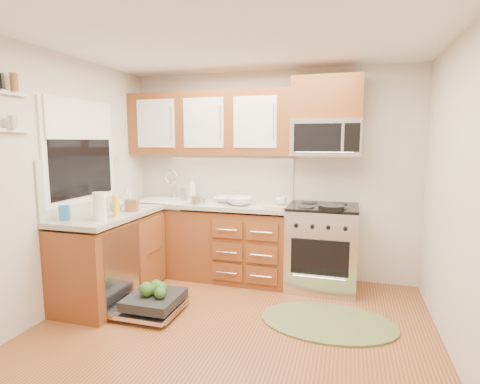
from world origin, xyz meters
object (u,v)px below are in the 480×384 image
(paper_towel_roll, at_px, (100,206))
(bowl_b, at_px, (240,201))
(microwave, at_px, (326,138))
(cup, at_px, (281,201))
(range, at_px, (322,247))
(stock_pot, at_px, (198,200))
(skillet, at_px, (331,208))
(dishwasher, at_px, (151,303))
(sink, at_px, (166,210))
(rug, at_px, (328,322))
(bowl_a, at_px, (226,200))
(upper_cabinets, at_px, (209,124))
(cutting_board, at_px, (276,207))

(paper_towel_roll, xyz_separation_m, bowl_b, (1.03, 1.16, -0.09))
(microwave, xyz_separation_m, cup, (-0.48, -0.06, -0.73))
(range, xyz_separation_m, stock_pot, (-1.43, -0.18, 0.50))
(microwave, height_order, skillet, microwave)
(stock_pot, bearing_deg, microwave, 11.78)
(microwave, xyz_separation_m, skillet, (0.10, -0.37, -0.73))
(dishwasher, relative_size, stock_pot, 3.90)
(sink, height_order, rug, sink)
(paper_towel_roll, height_order, bowl_a, paper_towel_roll)
(skillet, bearing_deg, stock_pot, 177.33)
(range, bearing_deg, skillet, -68.35)
(microwave, distance_m, sink, 2.13)
(range, xyz_separation_m, skillet, (0.10, -0.25, 0.50))
(cup, bearing_deg, upper_cabinets, 174.60)
(skillet, bearing_deg, cutting_board, 171.13)
(cutting_board, bearing_deg, microwave, 28.94)
(dishwasher, relative_size, paper_towel_roll, 2.65)
(microwave, bearing_deg, range, -90.00)
(rug, distance_m, cutting_board, 1.32)
(bowl_a, bearing_deg, paper_towel_roll, -121.78)
(dishwasher, height_order, bowl_a, bowl_a)
(upper_cabinets, bearing_deg, cutting_board, -18.42)
(sink, distance_m, stock_pot, 0.56)
(dishwasher, bearing_deg, bowl_a, 72.34)
(cutting_board, distance_m, cup, 0.22)
(dishwasher, distance_m, paper_towel_roll, 1.06)
(skillet, bearing_deg, upper_cabinets, 165.29)
(range, distance_m, microwave, 1.23)
(range, distance_m, skillet, 0.57)
(bowl_b, bearing_deg, sink, 175.51)
(sink, relative_size, cutting_board, 2.47)
(range, distance_m, cutting_board, 0.70)
(sink, relative_size, rug, 0.50)
(sink, distance_m, paper_towel_roll, 1.27)
(microwave, bearing_deg, stock_pot, -168.22)
(paper_towel_roll, bearing_deg, skillet, 25.78)
(microwave, height_order, bowl_b, microwave)
(dishwasher, bearing_deg, cup, 48.25)
(stock_pot, bearing_deg, rug, -23.44)
(sink, relative_size, skillet, 2.33)
(rug, height_order, bowl_a, bowl_a)
(bowl_b, bearing_deg, bowl_a, 146.34)
(skillet, bearing_deg, cup, 152.03)
(dishwasher, distance_m, skillet, 2.06)
(rug, distance_m, bowl_b, 1.63)
(microwave, height_order, paper_towel_roll, microwave)
(microwave, bearing_deg, cup, -172.60)
(range, relative_size, cutting_board, 3.78)
(cutting_board, bearing_deg, stock_pot, -178.63)
(bowl_b, bearing_deg, rug, -35.63)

